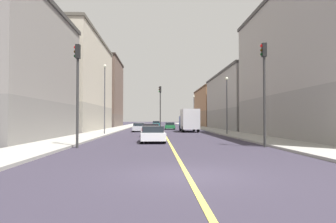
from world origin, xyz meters
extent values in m
plane|color=#312C3A|center=(0.00, 0.00, 0.00)|extent=(400.00, 400.00, 0.00)
cube|color=#9E9B93|center=(8.23, 49.00, 0.07)|extent=(3.57, 168.00, 0.15)
cube|color=#9E9B93|center=(-8.23, 49.00, 0.07)|extent=(3.57, 168.00, 0.15)
cube|color=#E5D14C|center=(0.00, 49.00, 0.01)|extent=(0.16, 154.00, 0.01)
cube|color=gray|center=(15.21, 17.79, 2.08)|extent=(10.38, 24.07, 4.16)
cube|color=#9E9993|center=(15.21, 17.79, 8.85)|extent=(10.38, 24.07, 9.38)
cube|color=gray|center=(15.21, 43.18, 1.78)|extent=(10.38, 24.26, 3.56)
cube|color=#9E9993|center=(15.21, 43.18, 6.59)|extent=(10.38, 24.26, 6.06)
cube|color=#474442|center=(15.21, 43.18, 9.82)|extent=(10.68, 24.56, 0.40)
cube|color=#8F6B4F|center=(15.21, 66.95, 1.91)|extent=(10.38, 20.85, 3.83)
cube|color=#A8754C|center=(15.21, 66.95, 6.56)|extent=(10.38, 20.85, 5.46)
cube|color=#4B3422|center=(15.21, 66.95, 9.49)|extent=(10.68, 21.15, 0.40)
cube|color=#9D9688|center=(-15.21, 39.19, 2.00)|extent=(10.38, 23.88, 4.00)
cube|color=#BCB29E|center=(-15.21, 39.19, 9.29)|extent=(10.38, 23.88, 10.59)
cube|color=#545047|center=(-15.21, 39.19, 14.79)|extent=(10.68, 24.18, 0.40)
cube|color=brown|center=(-15.21, 63.51, 1.50)|extent=(10.38, 16.80, 3.01)
cube|color=brown|center=(-15.21, 63.51, 9.42)|extent=(10.38, 16.80, 12.83)
cube|color=#2B221D|center=(-15.21, 63.51, 16.04)|extent=(10.68, 17.10, 0.40)
cylinder|color=#2D2D2D|center=(6.05, 9.49, 2.96)|extent=(0.16, 0.16, 5.92)
cube|color=black|center=(6.05, 9.49, 6.37)|extent=(0.28, 0.32, 0.90)
sphere|color=red|center=(5.89, 9.49, 6.64)|extent=(0.20, 0.20, 0.20)
sphere|color=#352204|center=(5.89, 9.49, 6.36)|extent=(0.20, 0.20, 0.20)
sphere|color=black|center=(5.89, 9.49, 6.08)|extent=(0.20, 0.20, 0.20)
cylinder|color=#2D2D2D|center=(-6.05, 9.49, 2.86)|extent=(0.16, 0.16, 5.71)
cube|color=black|center=(-6.05, 9.49, 6.16)|extent=(0.28, 0.32, 0.90)
sphere|color=red|center=(-6.21, 9.49, 6.43)|extent=(0.20, 0.20, 0.20)
sphere|color=#352204|center=(-6.21, 9.49, 6.15)|extent=(0.20, 0.20, 0.20)
sphere|color=black|center=(-6.21, 9.49, 5.87)|extent=(0.20, 0.20, 0.20)
cylinder|color=#2D2D2D|center=(-0.44, 34.00, 2.87)|extent=(0.16, 0.16, 5.74)
cube|color=black|center=(-0.44, 34.00, 6.19)|extent=(0.28, 0.32, 0.90)
sphere|color=#320404|center=(-0.60, 34.00, 6.46)|extent=(0.20, 0.20, 0.20)
sphere|color=#352204|center=(-0.60, 34.00, 6.18)|extent=(0.20, 0.20, 0.20)
sphere|color=green|center=(-0.60, 34.00, 5.90)|extent=(0.20, 0.20, 0.20)
cylinder|color=#4C4C51|center=(7.05, 24.23, 3.24)|extent=(0.14, 0.14, 6.18)
sphere|color=#EAEACC|center=(7.05, 24.23, 6.48)|extent=(0.36, 0.36, 0.36)
cylinder|color=#4C4C51|center=(-7.05, 25.39, 4.02)|extent=(0.14, 0.14, 7.74)
sphere|color=#EAEACC|center=(-7.05, 25.39, 8.04)|extent=(0.36, 0.36, 0.36)
cylinder|color=#4C4C51|center=(7.05, 54.45, 3.36)|extent=(0.14, 0.14, 6.42)
sphere|color=#EAEACC|center=(7.05, 54.45, 6.72)|extent=(0.36, 0.36, 0.36)
cube|color=red|center=(-1.56, 23.29, 0.56)|extent=(1.92, 4.44, 0.67)
cube|color=black|center=(-1.55, 23.47, 1.11)|extent=(1.65, 2.14, 0.43)
cylinder|color=black|center=(-2.36, 24.67, 0.32)|extent=(0.23, 0.64, 0.64)
cylinder|color=black|center=(-0.69, 24.64, 0.32)|extent=(0.23, 0.64, 0.64)
cylinder|color=black|center=(-2.42, 21.94, 0.32)|extent=(0.23, 0.64, 0.64)
cylinder|color=black|center=(-0.75, 21.90, 0.32)|extent=(0.23, 0.64, 0.64)
cube|color=#1E6B38|center=(1.42, 44.41, 0.51)|extent=(1.89, 4.35, 0.57)
cube|color=black|center=(1.42, 44.45, 1.01)|extent=(1.62, 2.25, 0.44)
cylinder|color=black|center=(0.64, 45.77, 0.32)|extent=(0.24, 0.65, 0.64)
cylinder|color=black|center=(2.26, 45.72, 0.32)|extent=(0.24, 0.65, 0.64)
cylinder|color=black|center=(0.57, 43.10, 0.32)|extent=(0.24, 0.65, 0.64)
cylinder|color=black|center=(2.19, 43.06, 0.32)|extent=(0.24, 0.65, 0.64)
cube|color=#196670|center=(-1.10, 62.85, 0.55)|extent=(1.93, 4.61, 0.67)
cube|color=black|center=(-1.10, 62.73, 1.14)|extent=(1.63, 2.23, 0.50)
cylinder|color=black|center=(-1.96, 64.22, 0.32)|extent=(0.24, 0.65, 0.64)
cylinder|color=black|center=(-0.36, 64.28, 0.32)|extent=(0.24, 0.65, 0.64)
cylinder|color=black|center=(-1.85, 61.41, 0.32)|extent=(0.24, 0.65, 0.64)
cylinder|color=black|center=(-0.25, 61.47, 0.32)|extent=(0.24, 0.65, 0.64)
cube|color=white|center=(-1.32, 14.00, 0.51)|extent=(2.06, 4.19, 0.58)
cube|color=black|center=(-1.32, 13.91, 1.04)|extent=(1.73, 1.99, 0.49)
cylinder|color=black|center=(-2.23, 15.23, 0.32)|extent=(0.25, 0.65, 0.64)
cylinder|color=black|center=(-0.53, 15.31, 0.32)|extent=(0.25, 0.65, 0.64)
cylinder|color=black|center=(-2.11, 12.69, 0.32)|extent=(0.25, 0.65, 0.64)
cylinder|color=black|center=(-0.41, 12.77, 0.32)|extent=(0.25, 0.65, 0.64)
cube|color=silver|center=(-3.59, 34.30, 0.53)|extent=(1.96, 4.07, 0.61)
cube|color=black|center=(-3.58, 34.20, 1.05)|extent=(1.66, 2.12, 0.44)
cylinder|color=black|center=(-4.45, 35.49, 0.32)|extent=(0.25, 0.65, 0.64)
cylinder|color=black|center=(-2.84, 35.57, 0.32)|extent=(0.25, 0.65, 0.64)
cylinder|color=black|center=(-4.33, 33.02, 0.32)|extent=(0.25, 0.65, 0.64)
cylinder|color=black|center=(-2.72, 33.10, 0.32)|extent=(0.25, 0.65, 0.64)
cube|color=black|center=(-3.87, 41.43, 0.50)|extent=(1.94, 4.04, 0.57)
cube|color=black|center=(-3.86, 41.34, 0.99)|extent=(1.65, 1.93, 0.41)
cylinder|color=black|center=(-4.73, 42.64, 0.32)|extent=(0.24, 0.65, 0.64)
cylinder|color=black|center=(-3.08, 42.69, 0.32)|extent=(0.24, 0.65, 0.64)
cylinder|color=black|center=(-4.65, 40.17, 0.32)|extent=(0.24, 0.65, 0.64)
cylinder|color=black|center=(-3.00, 40.22, 0.32)|extent=(0.24, 0.65, 0.64)
cube|color=navy|center=(3.74, 36.84, 1.32)|extent=(2.31, 2.09, 1.94)
cube|color=silver|center=(3.74, 32.88, 1.85)|extent=(2.31, 4.93, 2.80)
cylinder|color=black|center=(2.68, 36.46, 0.45)|extent=(0.30, 0.90, 0.90)
cylinder|color=black|center=(4.79, 36.46, 0.45)|extent=(0.30, 0.90, 0.90)
cylinder|color=black|center=(2.68, 31.83, 0.45)|extent=(0.30, 0.90, 0.90)
cylinder|color=black|center=(4.79, 31.83, 0.45)|extent=(0.30, 0.90, 0.90)
camera|label=1|loc=(-1.01, -9.88, 1.83)|focal=32.21mm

